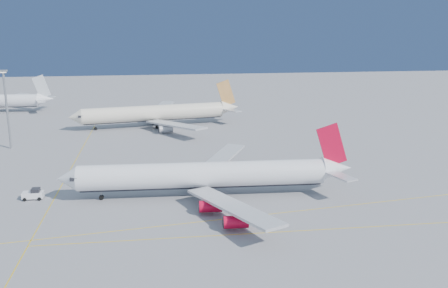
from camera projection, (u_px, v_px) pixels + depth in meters
The scene contains 6 objects.
ground at pixel (242, 206), 104.85m from camera, with size 500.00×500.00×0.00m, color slate.
taxiway_lines at pixel (171, 198), 109.04m from camera, with size 118.86×140.00×0.02m.
airliner_virgin at pixel (209, 175), 109.37m from camera, with size 64.84×58.29×16.01m.
airliner_etihad at pixel (158, 113), 179.98m from camera, with size 61.68×56.38×16.14m.
pushback_tug at pixel (33, 194), 108.38m from camera, with size 4.38×2.69×2.46m.
light_mast at pixel (6, 103), 147.15m from camera, with size 2.04×2.04×23.56m.
Camera 1 is at (-16.81, -97.02, 38.46)m, focal length 40.00 mm.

